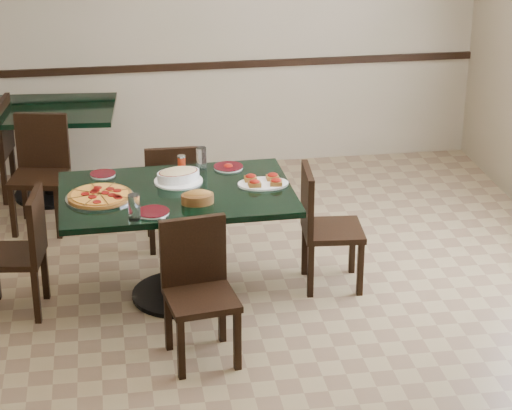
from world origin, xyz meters
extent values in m
plane|color=olive|center=(0.00, 0.00, 0.00)|extent=(5.50, 5.50, 0.00)
plane|color=gray|center=(0.00, 2.75, 1.40)|extent=(5.00, 0.00, 5.00)
plane|color=gray|center=(0.00, -2.75, 1.40)|extent=(5.00, 0.00, 5.00)
cube|color=black|center=(0.00, 2.73, 0.90)|extent=(5.00, 0.03, 0.06)
cube|color=black|center=(-0.31, 0.33, 0.73)|extent=(1.49, 0.98, 0.04)
cylinder|color=black|center=(-0.31, 0.33, 0.35)|extent=(0.13, 0.13, 0.71)
cylinder|color=black|center=(-0.31, 0.33, 0.01)|extent=(0.63, 0.63, 0.03)
cube|color=black|center=(-1.20, 2.22, 0.73)|extent=(1.16, 0.89, 0.04)
cylinder|color=black|center=(-1.20, 2.22, 0.35)|extent=(0.12, 0.12, 0.71)
cylinder|color=black|center=(-1.20, 2.22, 0.01)|extent=(0.60, 0.60, 0.03)
cube|color=black|center=(-0.29, 1.15, 0.38)|extent=(0.38, 0.38, 0.04)
cube|color=black|center=(-0.29, 0.98, 0.60)|extent=(0.38, 0.04, 0.40)
cube|color=black|center=(-0.13, 1.30, 0.18)|extent=(0.04, 0.04, 0.36)
cube|color=black|center=(-0.13, 0.99, 0.18)|extent=(0.04, 0.04, 0.36)
cube|color=black|center=(-0.45, 1.30, 0.18)|extent=(0.04, 0.04, 0.36)
cube|color=black|center=(-0.45, 0.99, 0.18)|extent=(0.04, 0.04, 0.36)
cube|color=black|center=(-0.24, -0.47, 0.40)|extent=(0.44, 0.44, 0.04)
cube|color=black|center=(-0.27, -0.30, 0.63)|extent=(0.39, 0.10, 0.42)
cube|color=black|center=(-0.38, -0.66, 0.19)|extent=(0.05, 0.05, 0.38)
cube|color=black|center=(-0.43, -0.33, 0.19)|extent=(0.05, 0.05, 0.38)
cube|color=black|center=(-0.05, -0.61, 0.19)|extent=(0.05, 0.05, 0.38)
cube|color=black|center=(-0.10, -0.28, 0.19)|extent=(0.05, 0.05, 0.38)
cube|color=black|center=(0.72, 0.34, 0.40)|extent=(0.42, 0.42, 0.04)
cube|color=black|center=(0.54, 0.35, 0.63)|extent=(0.07, 0.39, 0.42)
cube|color=black|center=(0.87, 0.16, 0.19)|extent=(0.04, 0.04, 0.38)
cube|color=black|center=(0.54, 0.19, 0.19)|extent=(0.04, 0.04, 0.38)
cube|color=black|center=(0.90, 0.49, 0.19)|extent=(0.04, 0.04, 0.38)
cube|color=black|center=(0.57, 0.52, 0.19)|extent=(0.04, 0.04, 0.38)
cube|color=black|center=(-1.36, 0.30, 0.39)|extent=(0.42, 0.42, 0.04)
cube|color=black|center=(-1.19, 0.28, 0.61)|extent=(0.09, 0.38, 0.41)
cube|color=black|center=(-1.18, 0.43, 0.18)|extent=(0.04, 0.04, 0.37)
cube|color=black|center=(-1.22, 0.12, 0.18)|extent=(0.04, 0.04, 0.37)
cube|color=black|center=(-1.25, 1.58, 0.41)|extent=(0.47, 0.47, 0.04)
cube|color=black|center=(-1.21, 1.75, 0.64)|extent=(0.40, 0.12, 0.43)
cube|color=black|center=(-1.45, 1.45, 0.19)|extent=(0.05, 0.05, 0.39)
cube|color=black|center=(-1.38, 1.78, 0.19)|extent=(0.05, 0.05, 0.39)
cube|color=black|center=(-1.11, 1.38, 0.19)|extent=(0.05, 0.05, 0.39)
cube|color=black|center=(-1.04, 1.71, 0.19)|extent=(0.05, 0.05, 0.39)
cube|color=black|center=(-1.52, 2.25, 0.62)|extent=(0.09, 0.39, 0.41)
cube|color=black|center=(-1.51, 2.41, 0.19)|extent=(0.05, 0.05, 0.37)
cube|color=black|center=(-1.56, 2.09, 0.19)|extent=(0.05, 0.05, 0.37)
cylinder|color=#ABACB2|center=(-0.79, 0.28, 0.76)|extent=(0.43, 0.43, 0.01)
cylinder|color=brown|center=(-0.79, 0.28, 0.77)|extent=(0.40, 0.40, 0.02)
cylinder|color=orange|center=(-0.79, 0.28, 0.78)|extent=(0.35, 0.35, 0.01)
cylinder|color=white|center=(-0.28, 0.48, 0.76)|extent=(0.31, 0.31, 0.01)
ellipsoid|color=beige|center=(-0.28, 0.48, 0.82)|extent=(0.29, 0.23, 0.04)
ellipsoid|color=olive|center=(-0.20, 0.11, 0.81)|extent=(0.18, 0.09, 0.07)
cylinder|color=white|center=(-0.48, 0.00, 0.76)|extent=(0.20, 0.20, 0.01)
cylinder|color=#350309|center=(-0.48, 0.00, 0.76)|extent=(0.20, 0.20, 0.00)
cylinder|color=white|center=(0.07, 0.68, 0.76)|extent=(0.19, 0.19, 0.01)
cylinder|color=#350309|center=(0.07, 0.68, 0.76)|extent=(0.20, 0.20, 0.00)
ellipsoid|color=#9F0E07|center=(0.07, 0.68, 0.77)|extent=(0.06, 0.06, 0.03)
cylinder|color=white|center=(-0.76, 0.68, 0.76)|extent=(0.16, 0.16, 0.01)
cylinder|color=#350309|center=(-0.76, 0.68, 0.76)|extent=(0.17, 0.17, 0.00)
cube|color=white|center=(-0.48, -0.01, 0.75)|extent=(0.18, 0.18, 0.00)
cube|color=#ABACB2|center=(-0.46, -0.01, 0.76)|extent=(0.04, 0.15, 0.00)
cylinder|color=silver|center=(-0.11, 0.69, 0.83)|extent=(0.07, 0.07, 0.15)
cylinder|color=silver|center=(-0.59, -0.07, 0.83)|extent=(0.07, 0.07, 0.16)
cylinder|color=red|center=(-0.24, 0.72, 0.79)|extent=(0.05, 0.05, 0.08)
cylinder|color=#ABACB2|center=(-0.24, 0.72, 0.84)|extent=(0.05, 0.05, 0.01)
camera|label=1|loc=(-0.71, -5.51, 3.15)|focal=70.00mm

